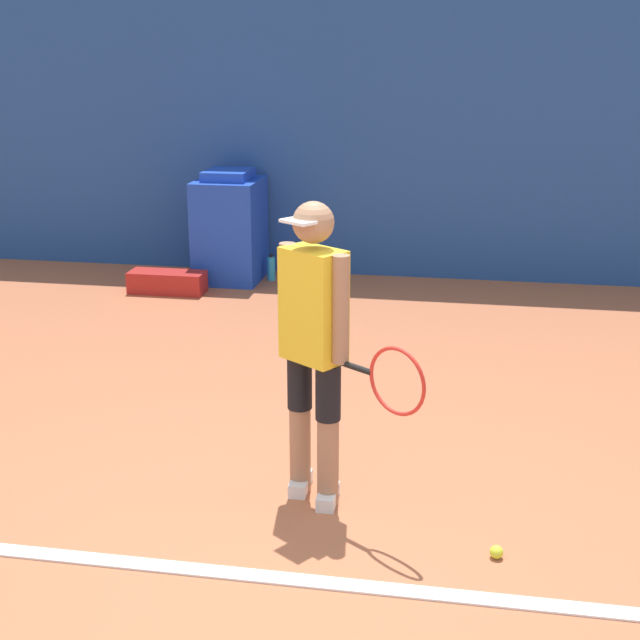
{
  "coord_description": "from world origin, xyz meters",
  "views": [
    {
      "loc": [
        0.79,
        -3.68,
        2.48
      ],
      "look_at": [
        -0.02,
        0.96,
        0.99
      ],
      "focal_mm": 50.0,
      "sensor_mm": 36.0,
      "label": 1
    }
  ],
  "objects_px": {
    "equipment_bag": "(167,282)",
    "water_bottle": "(271,268)",
    "tennis_ball": "(496,552)",
    "covered_chair": "(230,228)",
    "tennis_player": "(316,341)"
  },
  "relations": [
    {
      "from": "tennis_player",
      "to": "water_bottle",
      "type": "relative_size",
      "value": 6.0
    },
    {
      "from": "tennis_player",
      "to": "tennis_ball",
      "type": "distance_m",
      "value": 1.42
    },
    {
      "from": "tennis_player",
      "to": "tennis_ball",
      "type": "xyz_separation_m",
      "value": [
        1.0,
        -0.45,
        -0.91
      ]
    },
    {
      "from": "tennis_ball",
      "to": "equipment_bag",
      "type": "relative_size",
      "value": 0.09
    },
    {
      "from": "equipment_bag",
      "to": "water_bottle",
      "type": "xyz_separation_m",
      "value": [
        0.93,
        0.66,
        0.02
      ]
    },
    {
      "from": "tennis_player",
      "to": "equipment_bag",
      "type": "relative_size",
      "value": 2.19
    },
    {
      "from": "tennis_player",
      "to": "equipment_bag",
      "type": "distance_m",
      "value": 4.6
    },
    {
      "from": "equipment_bag",
      "to": "water_bottle",
      "type": "height_order",
      "value": "water_bottle"
    },
    {
      "from": "tennis_ball",
      "to": "equipment_bag",
      "type": "height_order",
      "value": "equipment_bag"
    },
    {
      "from": "tennis_player",
      "to": "water_bottle",
      "type": "height_order",
      "value": "tennis_player"
    },
    {
      "from": "covered_chair",
      "to": "equipment_bag",
      "type": "distance_m",
      "value": 0.92
    },
    {
      "from": "tennis_ball",
      "to": "equipment_bag",
      "type": "xyz_separation_m",
      "value": [
        -3.24,
        4.38,
        0.08
      ]
    },
    {
      "from": "tennis_ball",
      "to": "water_bottle",
      "type": "distance_m",
      "value": 5.54
    },
    {
      "from": "equipment_bag",
      "to": "tennis_ball",
      "type": "bearing_deg",
      "value": -53.47
    },
    {
      "from": "covered_chair",
      "to": "equipment_bag",
      "type": "relative_size",
      "value": 1.52
    }
  ]
}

